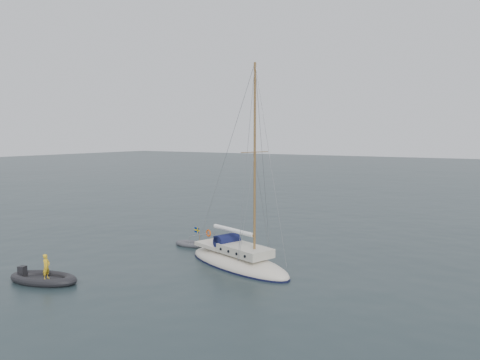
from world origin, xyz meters
The scene contains 4 objects.
ground centered at (0.00, 0.00, 0.00)m, with size 300.00×300.00×0.00m, color black.
sailboat centered at (-0.92, -0.47, 0.99)m, with size 9.15×2.74×13.03m.
dinghy centered at (-6.75, 2.19, 0.16)m, with size 2.50×1.13×0.36m.
rib centered at (-8.58, -8.93, 0.26)m, with size 4.20×1.91×1.65m.
Camera 1 is at (14.20, -24.98, 8.30)m, focal length 35.00 mm.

